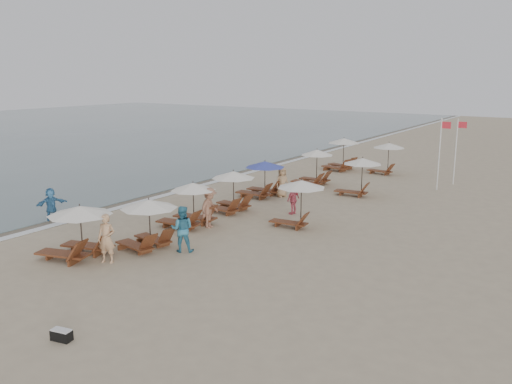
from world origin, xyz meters
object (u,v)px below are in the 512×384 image
Objects in this scene: inland_station_0 at (297,196)px; beachgoer_far_b at (282,182)px; lounger_station_3 at (230,191)px; lounger_station_4 at (261,179)px; beachgoer_near at (107,239)px; beachgoer_mid_b at (210,208)px; flag_pole_near at (440,151)px; lounger_station_0 at (77,231)px; waterline_walker at (51,204)px; inland_station_2 at (386,154)px; beachgoer_mid_a at (182,229)px; lounger_station_1 at (146,223)px; inland_station_1 at (358,172)px; lounger_station_2 at (189,206)px; duffel_bag at (62,335)px; lounger_station_5 at (313,169)px; beachgoer_far_a at (293,199)px; lounger_station_6 at (340,155)px.

beachgoer_far_b is (-3.79, 5.10, -0.60)m from inland_station_0.
lounger_station_4 is at bearing 98.21° from lounger_station_3.
beachgoer_near is 5.85m from beachgoer_mid_b.
beachgoer_far_b is at bearing -136.05° from flag_pole_near.
waterline_walker is at bearing 152.48° from lounger_station_0.
beachgoer_near is at bearing -95.64° from inland_station_2.
beachgoer_mid_a is at bearing -70.79° from lounger_station_3.
lounger_station_1 is at bearing 169.81° from beachgoer_mid_b.
inland_station_1 is 1.40× the size of beachgoer_mid_b.
beachgoer_mid_a is at bearing -53.85° from lounger_station_2.
lounger_station_2 reaches higher than beachgoer_near.
beachgoer_far_b is 18.49m from duffel_bag.
inland_station_1 is 16.18m from beachgoer_near.
lounger_station_4 reaches higher than waterline_walker.
lounger_station_2 reaches higher than beachgoer_mid_a.
inland_station_2 reaches higher than beachgoer_near.
beachgoer_far_b is 2.86× the size of duffel_bag.
lounger_station_3 is at bearing 85.26° from lounger_station_0.
lounger_station_5 is (1.18, 17.41, -0.00)m from lounger_station_0.
inland_station_0 reaches higher than beachgoer_far_a.
inland_station_0 is at bearing -117.17° from beachgoer_far_b.
flag_pole_near reaches higher than inland_station_0.
lounger_station_5 is at bearing 68.46° from beachgoer_near.
inland_station_1 reaches higher than beachgoer_far_b.
beachgoer_far_a is (3.73, 10.34, -0.29)m from lounger_station_0.
lounger_station_4 is 1.07× the size of lounger_station_5.
beachgoer_far_a is at bearing -100.63° from inland_station_1.
lounger_station_3 is at bearing -101.96° from beachgoer_mid_a.
lounger_station_0 is 6.94m from duffel_bag.
lounger_station_1 is 7.85m from duffel_bag.
beachgoer_near is 10.38m from beachgoer_far_a.
beachgoer_far_b is at bearing 86.19° from lounger_station_2.
lounger_station_5 reaches higher than beachgoer_mid_b.
lounger_station_2 reaches higher than beachgoer_far_b.
lounger_station_6 is 1.07× the size of inland_station_2.
lounger_station_2 is at bearing -85.02° from beachgoer_mid_a.
beachgoer_mid_a is (2.72, -10.06, -0.09)m from lounger_station_4.
lounger_station_5 is (0.99, 4.58, 0.02)m from lounger_station_4.
lounger_station_3 reaches higher than waterline_walker.
inland_station_0 is at bearing -42.88° from lounger_station_4.
lounger_station_1 is 21.18m from lounger_station_6.
flag_pole_near reaches higher than beachgoer_mid_b.
duffel_bag is (0.04, -12.98, -1.31)m from inland_station_0.
duffel_bag is at bearing -75.17° from beachgoer_near.
waterline_walker is (-9.27, -7.45, 0.03)m from beachgoer_far_a.
beachgoer_mid_a reaches higher than waterline_walker.
inland_station_1 reaches higher than lounger_station_2.
lounger_station_4 reaches higher than duffel_bag.
lounger_station_1 reaches higher than beachgoer_near.
beachgoer_mid_a is (-2.12, -5.57, -0.53)m from inland_station_0.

